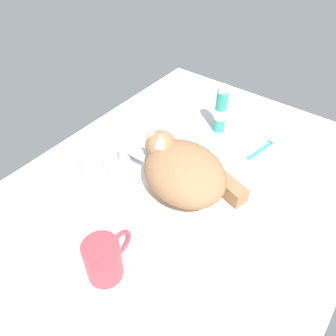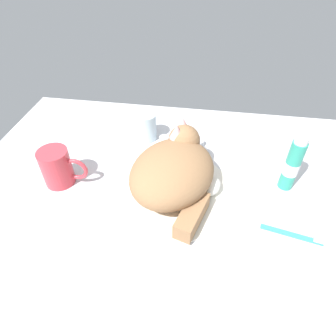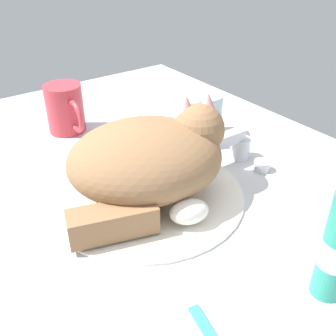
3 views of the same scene
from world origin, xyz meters
The scene contains 6 objects.
ground_plane centered at (0.00, 0.00, -1.50)cm, with size 110.00×82.50×3.00cm, color silver.
sink_basin centered at (0.00, 0.00, 0.42)cm, with size 30.61×30.61×0.84cm, color white.
faucet centered at (0.00, 19.16, 2.58)cm, with size 13.61×10.02×5.95cm.
cat centered at (0.48, 0.73, 6.83)cm, with size 25.83×29.58×14.15cm.
coffee_mug centered at (-28.73, -0.59, 4.89)cm, with size 11.93×7.49×9.79cm.
rinse_cup centered at (-11.00, 21.50, 4.21)cm, with size 6.26×6.26×8.43cm.
Camera 3 is at (42.83, -26.72, 36.41)cm, focal length 41.86 mm.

